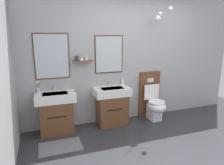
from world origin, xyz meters
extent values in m
cube|color=#2D2D33|center=(0.00, 0.00, -0.05)|extent=(6.05, 4.64, 0.10)
cube|color=#A8A8AA|center=(0.00, 1.66, 1.34)|extent=(4.85, 0.12, 2.67)
cube|color=#4C301E|center=(-1.66, 1.60, 1.40)|extent=(0.62, 0.02, 0.82)
cube|color=silver|center=(-1.66, 1.59, 1.40)|extent=(0.58, 0.01, 0.78)
cube|color=#4C301E|center=(-0.58, 1.60, 1.40)|extent=(0.58, 0.02, 0.74)
cube|color=silver|center=(-0.58, 1.59, 1.40)|extent=(0.54, 0.01, 0.70)
cube|color=brown|center=(-1.12, 1.52, 1.30)|extent=(0.36, 0.14, 0.02)
cylinder|color=#333338|center=(-1.23, 1.51, 1.36)|extent=(0.07, 0.07, 0.09)
cone|color=white|center=(-1.14, 1.51, 1.36)|extent=(0.07, 0.07, 0.09)
cone|color=silver|center=(-1.05, 1.51, 1.37)|extent=(0.07, 0.07, 0.11)
sphere|color=silver|center=(0.42, 1.38, 2.17)|extent=(0.09, 0.09, 0.09)
cylinder|color=gray|center=(0.35, 1.35, 2.40)|extent=(0.01, 0.01, 0.54)
sphere|color=silver|center=(0.35, 1.35, 2.08)|extent=(0.12, 0.12, 0.12)
sphere|color=silver|center=(0.48, 1.14, 2.24)|extent=(0.09, 0.09, 0.09)
cube|color=slate|center=(-1.66, 0.86, 0.01)|extent=(0.68, 0.44, 0.01)
cube|color=brown|center=(-1.66, 1.43, 0.30)|extent=(0.59, 0.41, 0.60)
cube|color=black|center=(-1.66, 1.22, 0.37)|extent=(0.33, 0.01, 0.02)
cube|color=white|center=(-1.66, 1.43, 0.68)|extent=(0.71, 0.43, 0.15)
cube|color=silver|center=(-1.66, 1.40, 0.74)|extent=(0.44, 0.24, 0.03)
cylinder|color=silver|center=(-1.66, 1.59, 0.81)|extent=(0.03, 0.03, 0.11)
cylinder|color=silver|center=(-1.66, 1.54, 0.86)|extent=(0.02, 0.11, 0.02)
cube|color=brown|center=(-0.58, 1.43, 0.30)|extent=(0.59, 0.41, 0.60)
cube|color=black|center=(-0.58, 1.22, 0.37)|extent=(0.33, 0.01, 0.02)
cube|color=white|center=(-0.58, 1.43, 0.68)|extent=(0.71, 0.43, 0.15)
cube|color=silver|center=(-0.58, 1.40, 0.74)|extent=(0.44, 0.24, 0.03)
cylinder|color=silver|center=(-0.58, 1.59, 0.81)|extent=(0.03, 0.03, 0.11)
cylinder|color=silver|center=(-0.58, 1.54, 0.86)|extent=(0.02, 0.11, 0.02)
cube|color=brown|center=(0.35, 1.59, 0.50)|extent=(0.48, 0.10, 1.00)
cube|color=silver|center=(0.35, 1.53, 0.82)|extent=(0.15, 0.01, 0.09)
cube|color=white|center=(0.35, 1.32, 0.17)|extent=(0.22, 0.30, 0.34)
ellipsoid|color=white|center=(0.35, 1.24, 0.32)|extent=(0.37, 0.46, 0.24)
torus|color=white|center=(0.35, 1.24, 0.42)|extent=(0.35, 0.35, 0.04)
cube|color=white|center=(0.35, 1.46, 0.57)|extent=(0.35, 0.03, 0.33)
cylinder|color=silver|center=(-1.94, 1.56, 0.81)|extent=(0.07, 0.07, 0.09)
cylinder|color=#33B266|center=(-1.92, 1.56, 0.86)|extent=(0.02, 0.02, 0.17)
cube|color=white|center=(-1.93, 1.57, 0.95)|extent=(0.01, 0.02, 0.03)
cylinder|color=#DB3847|center=(-1.94, 1.58, 0.86)|extent=(0.03, 0.03, 0.17)
cube|color=white|center=(-1.94, 1.57, 0.95)|extent=(0.01, 0.02, 0.03)
cylinder|color=yellow|center=(-1.95, 1.56, 0.86)|extent=(0.03, 0.03, 0.17)
cube|color=white|center=(-1.96, 1.57, 0.95)|extent=(0.02, 0.02, 0.03)
cylinder|color=#DB3847|center=(-1.94, 1.55, 0.87)|extent=(0.02, 0.02, 0.17)
cube|color=white|center=(-1.94, 1.54, 0.95)|extent=(0.01, 0.02, 0.03)
cylinder|color=white|center=(-0.29, 1.57, 0.83)|extent=(0.06, 0.06, 0.14)
cylinder|color=silver|center=(-0.29, 1.57, 0.92)|extent=(0.02, 0.02, 0.04)
camera|label=1|loc=(-1.86, -2.20, 1.79)|focal=32.35mm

